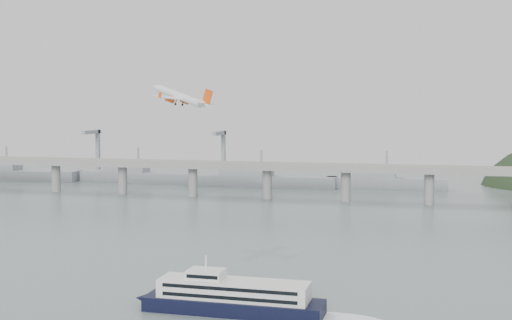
# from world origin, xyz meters

# --- Properties ---
(ground) EXTENTS (900.00, 900.00, 0.00)m
(ground) POSITION_xyz_m (0.00, 0.00, 0.00)
(ground) COLOR slate
(ground) RESTS_ON ground
(bridge) EXTENTS (800.00, 22.00, 23.90)m
(bridge) POSITION_xyz_m (-1.15, 200.00, 17.65)
(bridge) COLOR gray
(bridge) RESTS_ON ground
(distant_fleet) EXTENTS (453.00, 60.90, 40.00)m
(distant_fleet) POSITION_xyz_m (-155.36, 265.08, 6.22)
(distant_fleet) COLOR gray
(distant_fleet) RESTS_ON ground
(ferry) EXTENTS (84.11, 14.90, 15.89)m
(ferry) POSITION_xyz_m (17.60, -38.70, 4.31)
(ferry) COLOR black
(ferry) RESTS_ON ground
(airliner) EXTENTS (33.74, 31.48, 12.59)m
(airliner) POSITION_xyz_m (-37.22, 65.75, 62.59)
(airliner) COLOR white
(airliner) RESTS_ON ground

